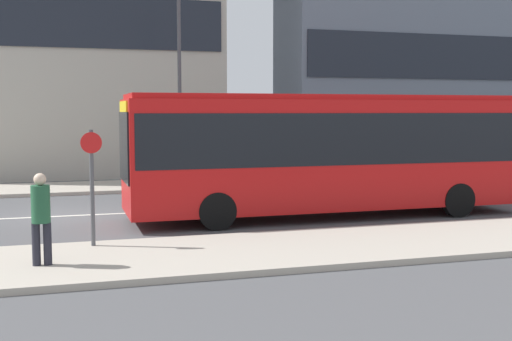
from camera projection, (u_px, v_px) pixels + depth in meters
name	position (u px, v px, depth m)	size (l,w,h in m)	color
ground_plane	(66.00, 216.00, 18.19)	(120.00, 120.00, 0.00)	#4F4F51
sidewalk_near	(68.00, 264.00, 12.22)	(44.00, 3.50, 0.13)	#B2A899
sidewalk_far	(65.00, 188.00, 24.14)	(44.00, 3.50, 0.13)	#B2A899
lane_centerline	(66.00, 216.00, 18.19)	(41.80, 0.16, 0.01)	silver
city_bus	(328.00, 147.00, 17.95)	(11.24, 2.57, 3.41)	red
parked_car_0	(378.00, 171.00, 24.70)	(4.03, 1.89, 1.43)	silver
parked_car_1	(496.00, 169.00, 26.07)	(4.58, 1.71, 1.35)	#4C5156
pedestrian_near_stop	(41.00, 213.00, 11.76)	(0.35, 0.34, 1.71)	#23232D
bus_stop_sign	(92.00, 178.00, 13.43)	(0.44, 0.12, 2.45)	#4C4C51
street_lamp	(179.00, 65.00, 23.88)	(0.36, 0.36, 7.52)	#4C4C51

